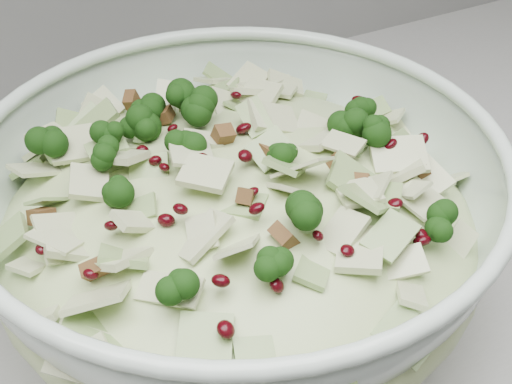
% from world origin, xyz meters
% --- Properties ---
extents(mixing_bowl, '(0.45, 0.45, 0.16)m').
position_xyz_m(mixing_bowl, '(-0.28, 1.60, 0.98)').
color(mixing_bowl, silver).
rests_on(mixing_bowl, counter).
extents(salad, '(0.43, 0.43, 0.16)m').
position_xyz_m(salad, '(-0.28, 1.60, 1.01)').
color(salad, '#C4D491').
rests_on(salad, mixing_bowl).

